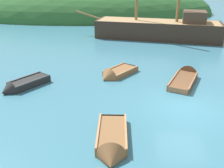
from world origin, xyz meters
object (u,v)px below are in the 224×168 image
Objects in this scene: rowboat_outer_left at (185,78)px; rowboat_near_dock at (23,85)px; sailing_ship at (159,32)px; rowboat_outer_right at (112,143)px; rowboat_center at (116,74)px.

rowboat_outer_left reaches higher than rowboat_near_dock.
sailing_ship reaches higher than rowboat_near_dock.
rowboat_near_dock is (-5.34, 5.47, 0.04)m from rowboat_outer_right.
rowboat_outer_left reaches higher than rowboat_outer_right.
rowboat_near_dock is at bearing -134.73° from rowboat_outer_right.
rowboat_outer_left is 1.27× the size of rowboat_center.
sailing_ship is at bearing 25.37° from rowboat_outer_left.
rowboat_near_dock is 5.86m from rowboat_center.
rowboat_near_dock is at bearing 123.30° from rowboat_outer_left.
sailing_ship reaches higher than rowboat_center.
rowboat_center is at bearing 179.64° from rowboat_outer_right.
rowboat_outer_left is at bearing 146.58° from rowboat_outer_right.
sailing_ship is 5.13× the size of rowboat_near_dock.
sailing_ship is at bearing 179.78° from rowboat_near_dock.
rowboat_outer_left is at bearing 120.28° from rowboat_center.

